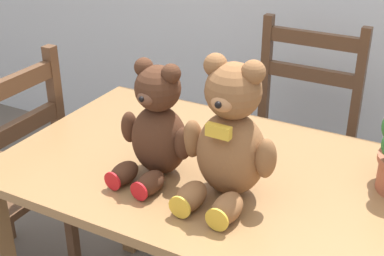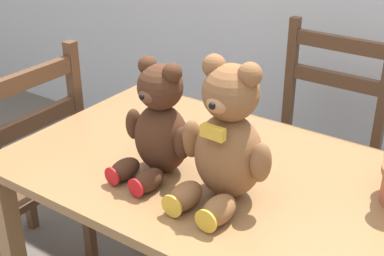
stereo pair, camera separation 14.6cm
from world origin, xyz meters
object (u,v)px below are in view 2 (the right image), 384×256
Objects in this scene: teddy_bear_right at (226,141)px; wooden_chair_side at (21,174)px; wooden_chair_behind at (315,150)px; teddy_bear_left at (158,126)px.

wooden_chair_side is at bearing -1.29° from teddy_bear_right.
wooden_chair_behind is 2.93× the size of teddy_bear_left.
wooden_chair_side is 2.93× the size of teddy_bear_left.
teddy_bear_right is at bearing -92.68° from wooden_chair_side.
teddy_bear_left is (-0.14, -0.88, 0.43)m from wooden_chair_behind.
wooden_chair_side is at bearing 1.44° from teddy_bear_left.
wooden_chair_behind is at bearing -83.32° from teddy_bear_right.
teddy_bear_left reaches higher than wooden_chair_side.
teddy_bear_left is at bearing -93.35° from wooden_chair_side.
wooden_chair_side is (-0.89, -0.84, -0.01)m from wooden_chair_behind.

